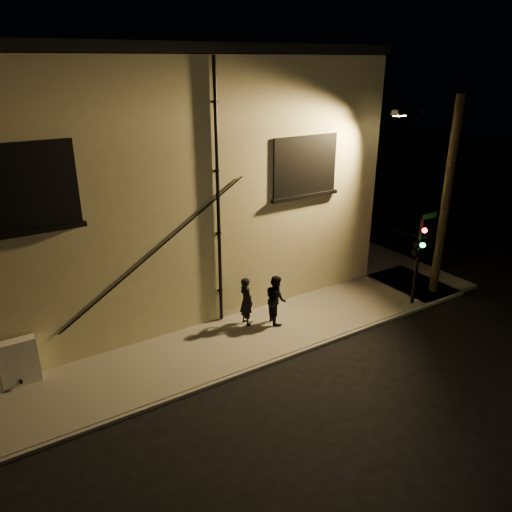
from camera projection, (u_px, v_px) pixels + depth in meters
ground at (317, 346)px, 15.57m from camera, size 90.00×90.00×0.00m
sidewalk at (271, 285)px, 19.61m from camera, size 21.00×16.00×0.12m
building at (117, 167)px, 19.52m from camera, size 16.20×12.23×8.80m
pedestrian_a at (246, 301)px, 16.34m from camera, size 0.41×0.62×1.67m
pedestrian_b at (276, 299)px, 16.49m from camera, size 0.79×0.93×1.67m
traffic_signal at (418, 247)px, 17.06m from camera, size 1.36×1.96×3.32m
streetlamp_pole at (443, 195)px, 17.69m from camera, size 2.03×1.39×7.29m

